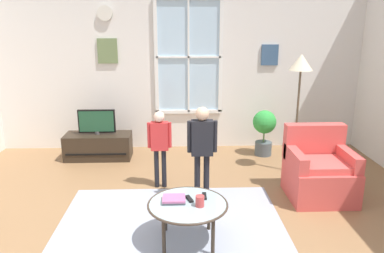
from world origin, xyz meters
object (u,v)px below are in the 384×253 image
(remote_near_books, at_px, (204,196))
(person_black_shirt, at_px, (202,143))
(book_stack, at_px, (174,199))
(person_red_shirt, at_px, (160,140))
(coffee_table, at_px, (188,206))
(remote_near_cup, at_px, (189,199))
(television, at_px, (97,121))
(cup, at_px, (200,201))
(potted_plant_by_window, at_px, (264,128))
(tv_stand, at_px, (99,146))
(armchair, at_px, (319,172))
(floor_lamp, at_px, (300,74))

(remote_near_books, distance_m, person_black_shirt, 0.83)
(book_stack, relative_size, person_red_shirt, 0.22)
(book_stack, height_order, person_red_shirt, person_red_shirt)
(coffee_table, bearing_deg, remote_near_cup, 76.59)
(television, xyz_separation_m, remote_near_cup, (1.38, -2.38, -0.18))
(book_stack, distance_m, cup, 0.27)
(remote_near_books, height_order, remote_near_cup, same)
(potted_plant_by_window, bearing_deg, tv_stand, -178.94)
(person_red_shirt, xyz_separation_m, potted_plant_by_window, (1.64, 1.19, -0.19))
(tv_stand, height_order, potted_plant_by_window, potted_plant_by_window)
(potted_plant_by_window, bearing_deg, book_stack, -120.39)
(cup, bearing_deg, remote_near_cup, 124.87)
(armchair, bearing_deg, person_red_shirt, 169.80)
(tv_stand, height_order, person_black_shirt, person_black_shirt)
(person_black_shirt, bearing_deg, remote_near_books, -91.78)
(cup, relative_size, potted_plant_by_window, 0.14)
(person_red_shirt, bearing_deg, tv_stand, 132.32)
(potted_plant_by_window, bearing_deg, coffee_table, -117.55)
(book_stack, relative_size, floor_lamp, 0.13)
(television, xyz_separation_m, book_stack, (1.23, -2.41, -0.17))
(coffee_table, height_order, potted_plant_by_window, potted_plant_by_window)
(person_black_shirt, bearing_deg, cup, -94.79)
(television, distance_m, coffee_table, 2.82)
(coffee_table, relative_size, remote_near_books, 5.63)
(tv_stand, height_order, floor_lamp, floor_lamp)
(book_stack, bearing_deg, floor_lamp, 44.96)
(television, bearing_deg, potted_plant_by_window, 1.12)
(floor_lamp, bearing_deg, coffee_table, -131.91)
(cup, distance_m, remote_near_cup, 0.17)
(television, xyz_separation_m, remote_near_books, (1.53, -2.32, -0.18))
(armchair, bearing_deg, person_black_shirt, -177.57)
(television, height_order, armchair, armchair)
(coffee_table, bearing_deg, tv_stand, 118.97)
(cup, distance_m, floor_lamp, 2.53)
(remote_near_cup, bearing_deg, television, 120.15)
(armchair, height_order, remote_near_cup, armchair)
(tv_stand, xyz_separation_m, remote_near_books, (1.53, -2.33, 0.23))
(person_black_shirt, bearing_deg, book_stack, -111.05)
(tv_stand, xyz_separation_m, remote_near_cup, (1.38, -2.38, 0.23))
(book_stack, height_order, potted_plant_by_window, potted_plant_by_window)
(remote_near_books, bearing_deg, person_black_shirt, 88.22)
(person_red_shirt, bearing_deg, remote_near_books, -67.30)
(person_red_shirt, xyz_separation_m, floor_lamp, (1.91, 0.45, 0.78))
(television, relative_size, remote_near_cup, 4.12)
(coffee_table, bearing_deg, floor_lamp, 48.09)
(coffee_table, relative_size, person_red_shirt, 0.77)
(television, distance_m, remote_near_cup, 2.76)
(coffee_table, bearing_deg, television, 119.00)
(armchair, bearing_deg, remote_near_cup, -151.53)
(floor_lamp, bearing_deg, tv_stand, 166.82)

